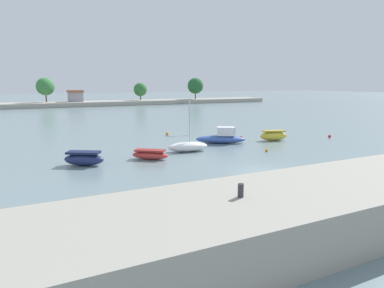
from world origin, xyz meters
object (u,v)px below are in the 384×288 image
Objects in this scene: moored_boat_2 at (188,147)px; moored_boat_4 at (274,136)px; mooring_buoy_1 at (330,136)px; moored_boat_1 at (150,155)px; moored_boat_3 at (222,138)px; mooring_buoy_0 at (167,134)px; mooring_buoy_2 at (241,138)px; mooring_bollard at (241,190)px; moored_boat_0 at (84,159)px; mooring_buoy_3 at (267,150)px.

moored_boat_2 is 11.53m from moored_boat_4.
moored_boat_1 is at bearing -176.52° from mooring_buoy_1.
moored_boat_3 is 13.86× the size of mooring_buoy_0.
moored_boat_3 is (9.53, 3.90, 0.22)m from moored_boat_1.
moored_boat_1 is 0.63× the size of moored_boat_2.
moored_boat_4 is 13.15m from mooring_buoy_0.
moored_boat_2 is at bearing -157.73° from mooring_buoy_2.
mooring_bollard is at bearing -99.89° from moored_boat_2.
moored_boat_4 is (15.77, 2.78, 0.16)m from moored_boat_1.
mooring_bollard reaches higher than mooring_buoy_0.
moored_boat_3 is (5.22, 2.39, 0.14)m from moored_boat_2.
mooring_bollard reaches higher than moored_boat_4.
mooring_bollard is at bearing -46.26° from moored_boat_0.
mooring_buoy_2 is (-10.40, 3.60, 0.02)m from mooring_buoy_1.
moored_boat_0 is at bearing -135.37° from mooring_buoy_0.
moored_boat_3 is at bearing 61.21° from mooring_bollard.
mooring_buoy_0 is 9.48m from mooring_buoy_2.
moored_boat_2 is 12.84× the size of mooring_buoy_0.
mooring_buoy_0 reaches higher than mooring_buoy_3.
mooring_bollard is 25.75m from mooring_buoy_2.
moored_boat_1 reaches higher than mooring_buoy_0.
moored_boat_2 is 5.74m from moored_boat_3.
mooring_buoy_1 is (23.26, 1.41, -0.23)m from moored_boat_1.
moored_boat_2 is at bearing 37.71° from moored_boat_0.
moored_boat_1 is 7.97× the size of mooring_buoy_2.
moored_boat_1 is 11.34m from mooring_buoy_3.
moored_boat_3 is 6.35m from moored_boat_4.
mooring_bollard reaches higher than moored_boat_1.
mooring_bollard is 30.51m from mooring_buoy_1.
mooring_buoy_2 is (12.85, 5.01, -0.20)m from moored_boat_1.
mooring_buoy_2 is at bearing 159.19° from moored_boat_4.
mooring_bollard is 1.99× the size of mooring_buoy_3.
moored_boat_2 is (5.85, 17.74, -1.94)m from mooring_bollard.
moored_boat_0 is at bearing -146.07° from moored_boat_1.
mooring_buoy_3 is at bearing 23.17° from moored_boat_0.
moored_boat_3 is 13.63× the size of mooring_buoy_2.
moored_boat_2 is at bearing 179.70° from mooring_buoy_1.
moored_boat_0 is at bearing -165.38° from mooring_buoy_2.
mooring_buoy_3 is (12.73, 14.38, -2.29)m from mooring_bollard.
mooring_buoy_0 is at bearing 74.74° from mooring_bollard.
moored_boat_1 is (5.49, -0.22, -0.14)m from moored_boat_0.
moored_boat_0 is 16.24m from mooring_buoy_0.
mooring_buoy_3 is at bearing -17.61° from moored_boat_2.
mooring_bollard is at bearing -124.12° from mooring_buoy_2.
mooring_buoy_0 is (11.56, 11.41, -0.35)m from moored_boat_0.
mooring_buoy_3 is at bearing -164.92° from mooring_buoy_1.
moored_boat_2 is at bearing 71.75° from mooring_bollard.
moored_boat_4 is (21.27, 2.55, 0.02)m from moored_boat_0.
moored_boat_0 is at bearing -156.57° from moored_boat_4.
moored_boat_0 reaches higher than mooring_buoy_0.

